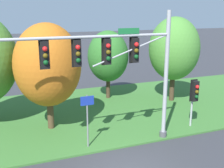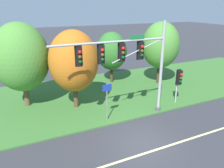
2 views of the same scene
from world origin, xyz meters
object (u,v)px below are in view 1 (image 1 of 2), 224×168
Objects in this scene: traffic_signal_mast at (118,61)px; pedestrian_signal_near_kerb at (195,94)px; tree_left_of_mast at (48,65)px; tree_behind_signpost at (108,56)px; tree_mid_verge at (174,49)px; route_sign_post at (87,114)px.

traffic_signal_mast is 5.68m from pedestrian_signal_near_kerb.
traffic_signal_mast is 1.33× the size of tree_left_of_mast.
tree_behind_signpost is 5.08m from tree_mid_verge.
tree_behind_signpost is at bearing 110.55° from pedestrian_signal_near_kerb.
tree_mid_verge is at bearing 31.72° from route_sign_post.
tree_left_of_mast is at bearing 114.23° from route_sign_post.
route_sign_post is 0.45× the size of tree_left_of_mast.
route_sign_post is 8.63m from tree_behind_signpost.
route_sign_post is at bearing -65.77° from tree_left_of_mast.
tree_mid_verge is (8.31, 5.14, 2.25)m from route_sign_post.
traffic_signal_mast is at bearing -106.77° from tree_behind_signpost.
tree_behind_signpost is (3.88, 7.54, 1.58)m from route_sign_post.
tree_mid_verge reaches higher than tree_left_of_mast.
tree_left_of_mast is at bearing -168.35° from tree_mid_verge.
tree_left_of_mast is at bearing -140.19° from tree_behind_signpost.
route_sign_post is at bearing 167.27° from traffic_signal_mast.
pedestrian_signal_near_kerb is (5.13, 0.53, -2.38)m from traffic_signal_mast.
tree_mid_verge reaches higher than tree_behind_signpost.
tree_left_of_mast is 1.16× the size of tree_behind_signpost.
route_sign_post is (-6.64, -0.19, -0.32)m from pedestrian_signal_near_kerb.
tree_left_of_mast is (-8.05, 2.94, 1.72)m from pedestrian_signal_near_kerb.
traffic_signal_mast is 8.74m from tree_mid_verge.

